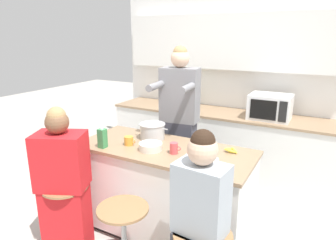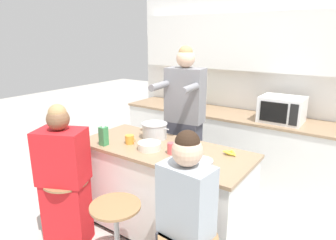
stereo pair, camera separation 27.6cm
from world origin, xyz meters
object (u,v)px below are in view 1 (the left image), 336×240
Objects in this scene: cooking_pot at (152,131)px; coffee_cup_near at (174,148)px; bar_stool_center at (124,238)px; banana_bunch at (231,150)px; person_cooking at (179,128)px; microwave at (270,107)px; fruit_bowl at (206,162)px; potted_plant at (186,97)px; person_wrapped_blanket at (64,186)px; kitchen_island at (164,191)px; person_seated_near at (200,231)px; coffee_cup_far at (129,141)px; bar_stool_leftmost at (68,212)px; juice_carton at (102,138)px.

cooking_pot is 3.31× the size of coffee_cup_near.
banana_bunch is at bearing 55.52° from bar_stool_center.
microwave is (0.80, 0.95, 0.14)m from person_cooking.
person_cooking reaches higher than fruit_bowl.
person_cooking is 6.77× the size of potted_plant.
potted_plant is (0.10, 2.24, 0.40)m from person_wrapped_blanket.
person_wrapped_blanket is at bearing -136.18° from kitchen_island.
fruit_bowl is 2.07m from potted_plant.
coffee_cup_far is at bearing 156.10° from person_seated_near.
bar_stool_center is at bearing -76.29° from potted_plant.
kitchen_island is 0.60m from coffee_cup_far.
bar_stool_center is (0.66, -0.04, 0.00)m from bar_stool_leftmost.
person_seated_near is at bearing -65.21° from person_cooking.
coffee_cup_far is at bearing -177.96° from coffee_cup_near.
coffee_cup_near is 1.83m from potted_plant.
kitchen_island is at bearing 42.96° from bar_stool_leftmost.
cooking_pot is at bearing -178.57° from banana_bunch.
person_cooking is at bearing 128.93° from fruit_bowl.
bar_stool_leftmost is 6.07× the size of coffee_cup_near.
person_wrapped_blanket is at bearing -92.67° from potted_plant.
person_wrapped_blanket is 0.97m from cooking_pot.
potted_plant is (0.11, 2.23, 0.68)m from bar_stool_leftmost.
banana_bunch is 0.71× the size of juice_carton.
potted_plant is at bearing 120.18° from fruit_bowl.
bar_stool_leftmost is at bearing -175.53° from person_seated_near.
person_cooking is 1.03m from fruit_bowl.
coffee_cup_near is at bearing -106.90° from microwave.
person_seated_near is 0.87m from banana_bunch.
person_seated_near is 2.57m from potted_plant.
person_wrapped_blanket reaches higher than cooking_pot.
person_wrapped_blanket is at bearing -121.35° from coffee_cup_far.
person_cooking is 17.36× the size of coffee_cup_near.
fruit_bowl is at bearing -25.48° from cooking_pot.
potted_plant is (-0.69, 1.69, 0.09)m from coffee_cup_near.
banana_bunch reaches higher than bar_stool_leftmost.
kitchen_island is at bearing 18.83° from person_wrapped_blanket.
kitchen_island is 1.22× the size of person_wrapped_blanket.
microwave reaches higher than bar_stool_center.
bar_stool_leftmost is 0.85m from coffee_cup_far.
person_seated_near is 11.54× the size of coffee_cup_far.
coffee_cup_far is (-0.82, 0.08, 0.01)m from fruit_bowl.
coffee_cup_near is at bearing -29.15° from kitchen_island.
person_wrapped_blanket is 2.70× the size of microwave.
fruit_bowl reaches higher than kitchen_island.
cooking_pot is 0.69× the size of microwave.
juice_carton is at bearing -174.73° from fruit_bowl.
coffee_cup_near is at bearing -148.43° from banana_bunch.
person_wrapped_blanket is at bearing -146.45° from banana_bunch.
potted_plant is at bearing 178.19° from microwave.
fruit_bowl is at bearing -95.17° from microwave.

